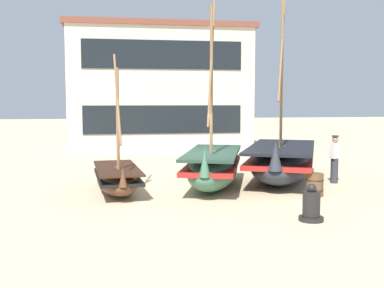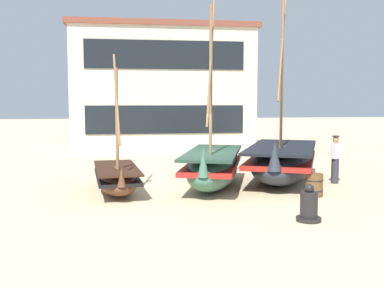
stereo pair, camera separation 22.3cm
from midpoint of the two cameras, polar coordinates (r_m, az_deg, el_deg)
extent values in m
plane|color=#CCB78E|center=(15.47, 0.19, -5.51)|extent=(120.00, 120.00, 0.00)
ellipsoid|color=brown|center=(15.06, -9.51, -4.31)|extent=(1.57, 3.75, 0.81)
cube|color=black|center=(15.05, -9.51, -3.93)|extent=(1.57, 3.61, 0.10)
cube|color=#351E13|center=(15.01, -9.53, -2.90)|extent=(1.60, 3.69, 0.06)
cone|color=brown|center=(13.28, -8.88, -4.00)|extent=(0.27, 0.27, 0.57)
cylinder|color=olive|center=(14.41, -9.46, 2.56)|extent=(0.10, 0.10, 3.32)
cylinder|color=olive|center=(14.40, -9.51, 5.58)|extent=(0.22, 1.74, 2.77)
cube|color=olive|center=(15.29, -9.61, -3.09)|extent=(1.20, 0.26, 0.06)
ellipsoid|color=#2D333D|center=(17.11, 10.48, -2.36)|extent=(4.25, 5.96, 1.29)
cube|color=red|center=(17.08, 10.49, -1.82)|extent=(4.18, 5.77, 0.16)
cube|color=black|center=(17.04, 10.52, -0.37)|extent=(4.26, 5.89, 0.09)
cone|color=#2D333D|center=(14.39, 9.68, -1.46)|extent=(0.57, 0.57, 0.91)
cylinder|color=olive|center=(16.28, 10.47, 7.91)|extent=(0.10, 0.10, 5.52)
cylinder|color=olive|center=(16.39, 10.55, 12.50)|extent=(1.08, 2.29, 4.24)
cube|color=olive|center=(17.47, 10.62, -0.70)|extent=(1.92, 0.98, 0.06)
ellipsoid|color=#427056|center=(15.66, 2.15, -3.11)|extent=(3.00, 5.15, 1.23)
cube|color=red|center=(15.64, 2.15, -2.55)|extent=(2.96, 4.97, 0.15)
cube|color=#243D2F|center=(15.59, 2.16, -1.05)|extent=(3.02, 5.07, 0.09)
cone|color=#427056|center=(13.28, 1.08, -2.23)|extent=(0.40, 0.40, 0.86)
cylinder|color=olive|center=(14.89, 1.93, 7.10)|extent=(0.10, 0.10, 5.03)
cylinder|color=olive|center=(14.94, 1.94, 10.23)|extent=(0.65, 1.86, 4.16)
cube|color=olive|center=(15.97, 2.29, -1.39)|extent=(1.50, 0.61, 0.06)
cylinder|color=#33333D|center=(17.25, 16.57, -3.12)|extent=(0.26, 0.26, 0.88)
cube|color=silver|center=(17.16, 16.63, -0.78)|extent=(0.42, 0.36, 0.54)
sphere|color=#A87A56|center=(17.13, 16.66, 0.52)|extent=(0.22, 0.22, 0.22)
cylinder|color=#2D2823|center=(17.12, 16.68, 0.92)|extent=(0.24, 0.24, 0.05)
cylinder|color=black|center=(11.84, 13.75, -8.82)|extent=(0.60, 0.60, 0.10)
cylinder|color=black|center=(11.76, 13.79, -7.11)|extent=(0.42, 0.42, 0.62)
sphere|color=black|center=(11.68, 13.83, -5.26)|extent=(0.23, 0.23, 0.23)
cylinder|color=brown|center=(14.77, 14.27, -4.82)|extent=(0.52, 0.52, 0.70)
torus|color=black|center=(14.75, 14.28, -4.23)|extent=(0.56, 0.56, 0.03)
torus|color=black|center=(14.80, 14.26, -5.41)|extent=(0.56, 0.56, 0.03)
cube|color=beige|center=(28.43, -4.43, 6.37)|extent=(10.07, 6.70, 6.85)
cube|color=brown|center=(28.71, -4.49, 13.52)|extent=(10.47, 6.97, 0.30)
cube|color=black|center=(25.08, -3.74, 2.99)|extent=(8.46, 0.06, 1.51)
cube|color=black|center=(25.17, -3.79, 10.80)|extent=(8.46, 0.06, 1.51)
camera|label=1|loc=(0.11, -90.39, -0.04)|focal=43.85mm
camera|label=2|loc=(0.11, 89.61, 0.04)|focal=43.85mm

